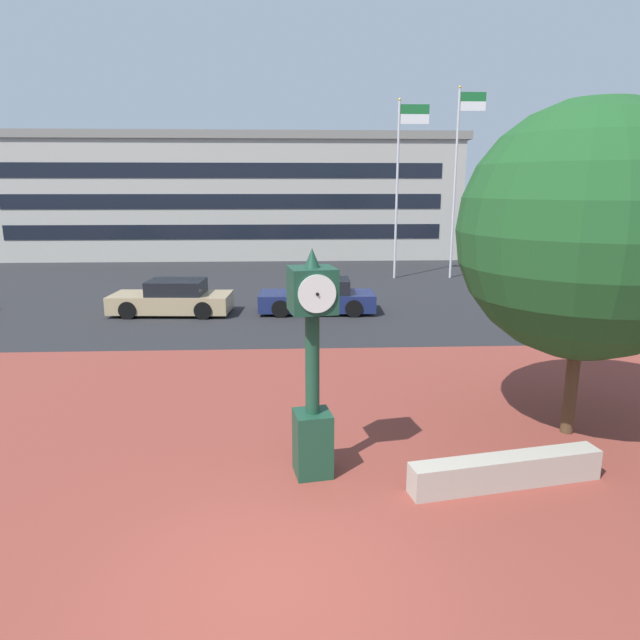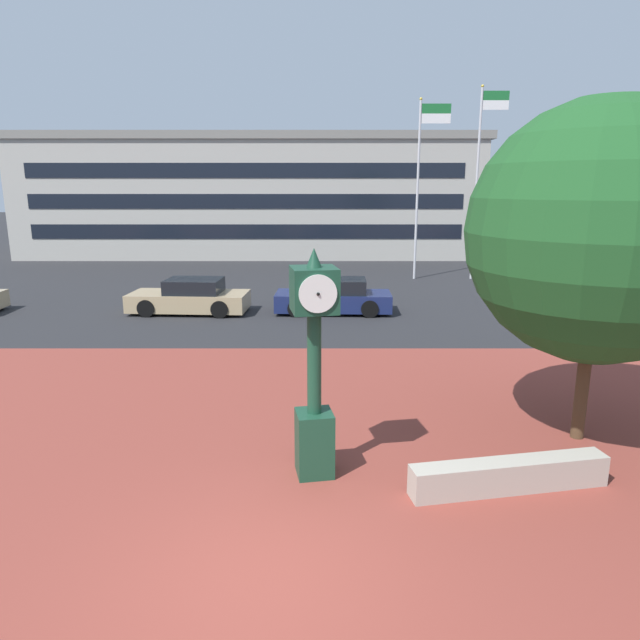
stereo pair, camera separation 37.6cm
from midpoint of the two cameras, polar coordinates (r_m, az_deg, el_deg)
ground_plane at (r=7.57m, az=-6.54°, el=-24.68°), size 200.00×200.00×0.00m
plaza_brick_paving at (r=10.12m, az=-5.42°, el=-14.08°), size 44.00×14.05×0.01m
planter_wall at (r=9.70m, az=17.10°, el=-14.31°), size 3.22×0.99×0.50m
street_clock at (r=9.03m, az=-1.97°, el=-4.85°), size 0.80×0.84×3.74m
plaza_tree at (r=11.47m, az=25.18°, el=7.58°), size 4.96×4.61×6.16m
car_street_near at (r=21.32m, az=-0.68°, el=2.27°), size 4.35×1.93×1.28m
car_street_mid at (r=26.08m, az=25.59°, el=2.99°), size 4.53×1.92×1.28m
car_street_far at (r=21.81m, az=-15.06°, el=2.06°), size 4.47×2.10×1.28m
flagpole_primary at (r=29.43m, az=7.70°, el=14.15°), size 1.55×0.14×8.81m
flagpole_secondary at (r=30.08m, az=13.31°, el=14.32°), size 1.39×0.14×9.39m
civic_building at (r=43.49m, az=-8.77°, el=12.28°), size 30.71×14.79×7.96m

